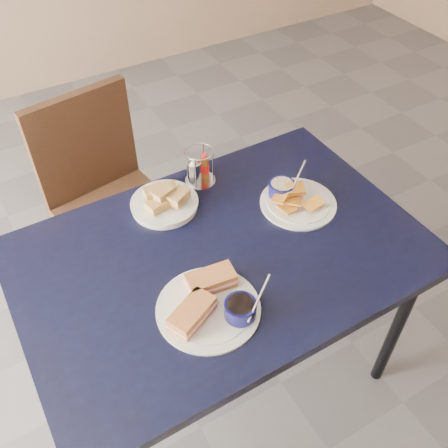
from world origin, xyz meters
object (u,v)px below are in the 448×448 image
plantain_plate (292,197)px  condiment_caddy (198,169)px  bread_basket (164,201)px  dining_table (222,264)px  sandwich_plate (211,303)px  chair_far (106,187)px

plantain_plate → condiment_caddy: 0.34m
bread_basket → condiment_caddy: 0.18m
bread_basket → condiment_caddy: bearing=20.3°
dining_table → sandwich_plate: bearing=-127.6°
chair_far → condiment_caddy: chair_far is taller
dining_table → condiment_caddy: (0.09, 0.33, 0.12)m
dining_table → bread_basket: (-0.07, 0.27, 0.09)m
sandwich_plate → plantain_plate: (0.45, 0.25, -0.00)m
sandwich_plate → plantain_plate: same height
plantain_plate → bread_basket: (-0.39, 0.19, 0.01)m
sandwich_plate → chair_far: bearing=91.0°
sandwich_plate → plantain_plate: 0.52m
chair_far → plantain_plate: size_ratio=3.55×
chair_far → bread_basket: bearing=-80.0°
dining_table → chair_far: bearing=101.5°
dining_table → bread_basket: 0.30m
chair_far → sandwich_plate: bearing=-89.0°
chair_far → plantain_plate: bearing=-54.2°
chair_far → sandwich_plate: size_ratio=2.97×
dining_table → bread_basket: bread_basket is taller
chair_far → plantain_plate: 0.84m
chair_far → condiment_caddy: size_ratio=6.83×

